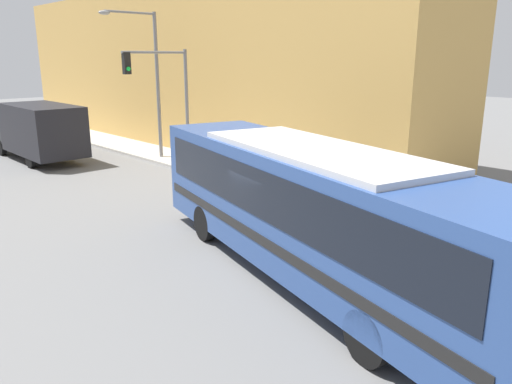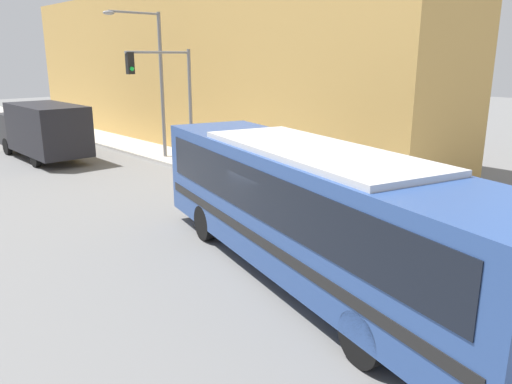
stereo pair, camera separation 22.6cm
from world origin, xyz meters
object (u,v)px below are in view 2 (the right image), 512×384
object	(u,v)px
fire_hydrant	(329,191)
traffic_light_pole	(169,88)
pedestrian_near_corner	(339,169)
delivery_truck	(42,129)
street_lamp	(154,72)
city_bus	(311,205)
parking_meter	(238,158)

from	to	relation	value
fire_hydrant	traffic_light_pole	world-z (taller)	traffic_light_pole
pedestrian_near_corner	delivery_truck	bearing A→B (deg)	110.41
delivery_truck	street_lamp	xyz separation A→B (m)	(4.25, -4.19, 2.85)
pedestrian_near_corner	traffic_light_pole	bearing A→B (deg)	104.44
city_bus	fire_hydrant	size ratio (longest dim) A/B	15.14
fire_hydrant	parking_meter	distance (m)	5.08
fire_hydrant	traffic_light_pole	distance (m)	9.31
parking_meter	pedestrian_near_corner	world-z (taller)	pedestrian_near_corner
fire_hydrant	traffic_light_pole	xyz separation A→B (m)	(-0.96, 8.66, 3.28)
traffic_light_pole	city_bus	bearing A→B (deg)	-108.64
traffic_light_pole	parking_meter	bearing A→B (deg)	-75.04
fire_hydrant	traffic_light_pole	size ratio (longest dim) A/B	0.15
pedestrian_near_corner	parking_meter	bearing A→B (deg)	104.03
city_bus	parking_meter	xyz separation A→B (m)	(5.11, 8.70, -0.88)
fire_hydrant	parking_meter	size ratio (longest dim) A/B	0.64
parking_meter	street_lamp	bearing A→B (deg)	91.52
city_bus	street_lamp	distance (m)	15.90
city_bus	fire_hydrant	world-z (taller)	city_bus
delivery_truck	parking_meter	size ratio (longest dim) A/B	5.84
fire_hydrant	parking_meter	xyz separation A→B (m)	(0.00, 5.06, 0.46)
street_lamp	city_bus	bearing A→B (deg)	-108.37
delivery_truck	street_lamp	distance (m)	6.62
city_bus	parking_meter	size ratio (longest dim) A/B	9.67
city_bus	pedestrian_near_corner	world-z (taller)	city_bus
delivery_truck	pedestrian_near_corner	size ratio (longest dim) A/B	3.99
delivery_truck	parking_meter	xyz separation A→B (m)	(4.42, -10.38, -0.58)
parking_meter	street_lamp	world-z (taller)	street_lamp
pedestrian_near_corner	city_bus	bearing A→B (deg)	-146.43
traffic_light_pole	parking_meter	size ratio (longest dim) A/B	4.25
delivery_truck	fire_hydrant	world-z (taller)	delivery_truck
parking_meter	pedestrian_near_corner	distance (m)	4.69
delivery_truck	traffic_light_pole	distance (m)	7.93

